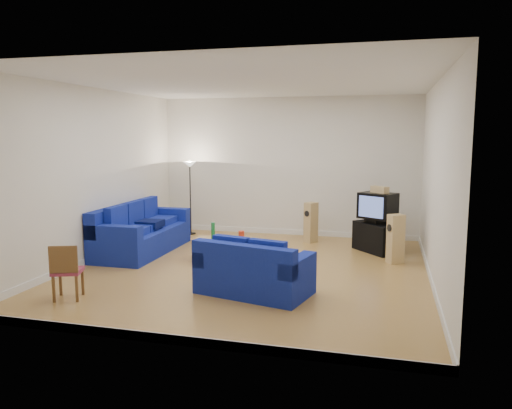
% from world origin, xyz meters
% --- Properties ---
extents(room, '(6.01, 6.51, 3.21)m').
position_xyz_m(room, '(0.00, 0.00, 1.54)').
color(room, olive).
rests_on(room, ground).
extents(sofa_three_seat, '(1.08, 2.46, 0.95)m').
position_xyz_m(sofa_three_seat, '(-2.52, 0.76, 0.35)').
color(sofa_three_seat, navy).
rests_on(sofa_three_seat, ground).
extents(sofa_loveseat, '(1.78, 1.25, 0.81)m').
position_xyz_m(sofa_loveseat, '(0.39, -1.28, 0.31)').
color(sofa_loveseat, navy).
rests_on(sofa_loveseat, ground).
extents(coffee_table, '(1.19, 0.66, 0.42)m').
position_xyz_m(coffee_table, '(-0.61, 0.44, 0.36)').
color(coffee_table, tan).
rests_on(coffee_table, ground).
extents(bottle, '(0.09, 0.09, 0.31)m').
position_xyz_m(bottle, '(-0.84, 0.46, 0.57)').
color(bottle, '#197233').
rests_on(bottle, coffee_table).
extents(tissue_box, '(0.22, 0.19, 0.08)m').
position_xyz_m(tissue_box, '(-0.55, 0.35, 0.46)').
color(tissue_box, green).
rests_on(tissue_box, coffee_table).
extents(red_canister, '(0.13, 0.13, 0.15)m').
position_xyz_m(red_canister, '(-0.32, 0.56, 0.49)').
color(red_canister, red).
rests_on(red_canister, coffee_table).
extents(remote, '(0.18, 0.13, 0.02)m').
position_xyz_m(remote, '(-0.29, 0.28, 0.43)').
color(remote, black).
rests_on(remote, coffee_table).
extents(tv_stand, '(1.03, 1.07, 0.59)m').
position_xyz_m(tv_stand, '(2.11, 1.98, 0.29)').
color(tv_stand, black).
rests_on(tv_stand, ground).
extents(av_receiver, '(0.50, 0.51, 0.09)m').
position_xyz_m(av_receiver, '(2.09, 2.03, 0.63)').
color(av_receiver, black).
rests_on(av_receiver, tv_stand).
extents(television, '(0.83, 0.76, 0.52)m').
position_xyz_m(television, '(2.10, 1.96, 0.94)').
color(television, black).
rests_on(television, av_receiver).
extents(centre_speaker, '(0.37, 0.37, 0.13)m').
position_xyz_m(centre_speaker, '(2.13, 1.95, 1.26)').
color(centre_speaker, tan).
rests_on(centre_speaker, television).
extents(speaker_left, '(0.31, 0.33, 0.88)m').
position_xyz_m(speaker_left, '(0.68, 2.53, 0.44)').
color(speaker_left, tan).
rests_on(speaker_left, ground).
extents(speaker_right, '(0.34, 0.32, 0.90)m').
position_xyz_m(speaker_right, '(2.45, 1.13, 0.45)').
color(speaker_right, tan).
rests_on(speaker_right, ground).
extents(floor_lamp, '(0.29, 0.29, 1.72)m').
position_xyz_m(floor_lamp, '(-2.21, 2.70, 1.42)').
color(floor_lamp, black).
rests_on(floor_lamp, ground).
extents(dining_chair, '(0.50, 0.50, 0.81)m').
position_xyz_m(dining_chair, '(-2.10, -2.20, 0.45)').
color(dining_chair, brown).
rests_on(dining_chair, ground).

